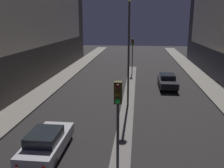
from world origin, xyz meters
TOP-DOWN VIEW (x-y plane):
  - median_strip at (0.00, 16.79)m, footprint 1.05×31.58m
  - traffic_light_near at (0.00, 4.26)m, footprint 0.32×0.42m
  - traffic_light_mid at (0.00, 27.81)m, footprint 0.32×0.42m
  - street_lamp at (0.00, 14.73)m, footprint 0.57×0.57m
  - car_left_lane at (-3.94, 6.37)m, footprint 1.80×4.43m
  - car_right_lane at (3.94, 21.06)m, footprint 1.80×4.45m

SIDE VIEW (x-z plane):
  - median_strip at x=0.00m, z-range 0.00..0.10m
  - car_right_lane at x=3.94m, z-range 0.03..1.45m
  - car_left_lane at x=-3.94m, z-range 0.01..1.48m
  - traffic_light_near at x=0.00m, z-range 1.17..5.75m
  - traffic_light_mid at x=0.00m, z-range 1.17..5.75m
  - street_lamp at x=0.00m, z-range 1.88..10.74m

